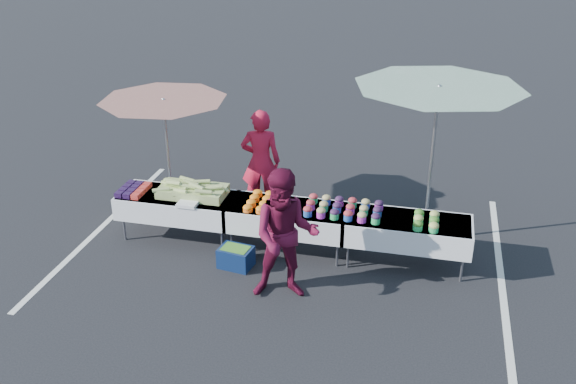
% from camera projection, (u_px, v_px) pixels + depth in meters
% --- Properties ---
extents(ground, '(80.00, 80.00, 0.00)m').
position_uv_depth(ground, '(288.00, 250.00, 10.04)').
color(ground, black).
extents(stripe_left, '(0.10, 5.00, 0.00)m').
position_uv_depth(stripe_left, '(102.00, 227.00, 10.71)').
color(stripe_left, silver).
rests_on(stripe_left, ground).
extents(stripe_right, '(0.10, 5.00, 0.00)m').
position_uv_depth(stripe_right, '(501.00, 275.00, 9.37)').
color(stripe_right, silver).
rests_on(stripe_right, ground).
extents(table_left, '(1.86, 0.81, 0.75)m').
position_uv_depth(table_left, '(178.00, 204.00, 10.16)').
color(table_left, white).
rests_on(table_left, ground).
extents(table_center, '(1.86, 0.81, 0.75)m').
position_uv_depth(table_center, '(288.00, 217.00, 9.79)').
color(table_center, white).
rests_on(table_center, ground).
extents(table_right, '(1.86, 0.81, 0.75)m').
position_uv_depth(table_right, '(407.00, 230.00, 9.41)').
color(table_right, white).
rests_on(table_right, ground).
extents(berry_punnets, '(0.40, 0.54, 0.08)m').
position_uv_depth(berry_punnets, '(133.00, 190.00, 10.17)').
color(berry_punnets, black).
rests_on(berry_punnets, table_left).
extents(corn_pile, '(1.16, 0.57, 0.26)m').
position_uv_depth(corn_pile, '(193.00, 190.00, 10.04)').
color(corn_pile, '#A0B55C').
rests_on(corn_pile, table_left).
extents(plastic_bags, '(0.30, 0.25, 0.05)m').
position_uv_depth(plastic_bags, '(188.00, 204.00, 9.75)').
color(plastic_bags, white).
rests_on(plastic_bags, table_left).
extents(carrot_bowls, '(0.55, 0.69, 0.11)m').
position_uv_depth(carrot_bowls, '(266.00, 202.00, 9.76)').
color(carrot_bowls, orange).
rests_on(carrot_bowls, table_center).
extents(potato_cups, '(1.14, 0.58, 0.16)m').
position_uv_depth(potato_cups, '(344.00, 208.00, 9.50)').
color(potato_cups, '#2352A7').
rests_on(potato_cups, table_right).
extents(bean_baskets, '(0.36, 0.50, 0.15)m').
position_uv_depth(bean_baskets, '(426.00, 220.00, 9.16)').
color(bean_baskets, green).
rests_on(bean_baskets, table_right).
extents(vendor, '(0.74, 0.56, 1.84)m').
position_uv_depth(vendor, '(261.00, 162.00, 10.87)').
color(vendor, red).
rests_on(vendor, ground).
extents(customer, '(1.04, 0.89, 1.87)m').
position_uv_depth(customer, '(285.00, 235.00, 8.54)').
color(customer, '#570D27').
rests_on(customer, ground).
extents(umbrella_left, '(2.53, 2.53, 2.11)m').
position_uv_depth(umbrella_left, '(164.00, 110.00, 10.25)').
color(umbrella_left, black).
rests_on(umbrella_left, ground).
extents(umbrella_right, '(2.82, 2.82, 2.57)m').
position_uv_depth(umbrella_right, '(438.00, 100.00, 9.31)').
color(umbrella_right, black).
rests_on(umbrella_right, ground).
extents(storage_bin, '(0.53, 0.42, 0.32)m').
position_uv_depth(storage_bin, '(236.00, 257.00, 9.53)').
color(storage_bin, '#0D1F45').
rests_on(storage_bin, ground).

